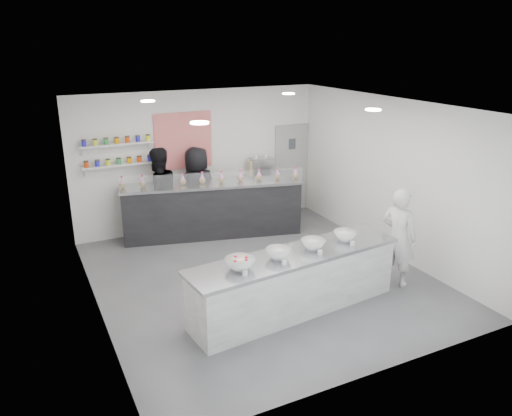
{
  "coord_description": "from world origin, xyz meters",
  "views": [
    {
      "loc": [
        -3.58,
        -7.09,
        4.01
      ],
      "look_at": [
        0.1,
        0.4,
        1.17
      ],
      "focal_mm": 35.0,
      "sensor_mm": 36.0,
      "label": 1
    }
  ],
  "objects_px": {
    "prep_counter": "(295,282)",
    "espresso_ledge": "(267,196)",
    "staff_right": "(198,190)",
    "espresso_machine": "(261,167)",
    "back_bar": "(213,210)",
    "staff_left": "(158,194)",
    "woman_prep": "(398,237)"
  },
  "relations": [
    {
      "from": "espresso_ledge",
      "to": "espresso_machine",
      "type": "distance_m",
      "value": 0.73
    },
    {
      "from": "staff_left",
      "to": "staff_right",
      "type": "height_order",
      "value": "staff_left"
    },
    {
      "from": "espresso_ledge",
      "to": "staff_right",
      "type": "relative_size",
      "value": 0.74
    },
    {
      "from": "back_bar",
      "to": "staff_left",
      "type": "bearing_deg",
      "value": 175.41
    },
    {
      "from": "back_bar",
      "to": "staff_left",
      "type": "height_order",
      "value": "staff_left"
    },
    {
      "from": "espresso_ledge",
      "to": "staff_right",
      "type": "height_order",
      "value": "staff_right"
    },
    {
      "from": "back_bar",
      "to": "woman_prep",
      "type": "bearing_deg",
      "value": -46.03
    },
    {
      "from": "prep_counter",
      "to": "woman_prep",
      "type": "xyz_separation_m",
      "value": [
        2.0,
        0.02,
        0.37
      ]
    },
    {
      "from": "espresso_ledge",
      "to": "staff_left",
      "type": "bearing_deg",
      "value": -176.06
    },
    {
      "from": "espresso_ledge",
      "to": "espresso_machine",
      "type": "height_order",
      "value": "espresso_machine"
    },
    {
      "from": "prep_counter",
      "to": "espresso_ledge",
      "type": "distance_m",
      "value": 4.29
    },
    {
      "from": "prep_counter",
      "to": "back_bar",
      "type": "height_order",
      "value": "back_bar"
    },
    {
      "from": "espresso_machine",
      "to": "staff_right",
      "type": "distance_m",
      "value": 1.65
    },
    {
      "from": "woman_prep",
      "to": "staff_right",
      "type": "bearing_deg",
      "value": 5.07
    },
    {
      "from": "prep_counter",
      "to": "staff_right",
      "type": "distance_m",
      "value": 3.84
    },
    {
      "from": "prep_counter",
      "to": "espresso_machine",
      "type": "distance_m",
      "value": 4.3
    },
    {
      "from": "prep_counter",
      "to": "back_bar",
      "type": "bearing_deg",
      "value": 83.86
    },
    {
      "from": "espresso_machine",
      "to": "staff_left",
      "type": "relative_size",
      "value": 0.27
    },
    {
      "from": "staff_left",
      "to": "back_bar",
      "type": "bearing_deg",
      "value": 146.49
    },
    {
      "from": "back_bar",
      "to": "woman_prep",
      "type": "height_order",
      "value": "woman_prep"
    },
    {
      "from": "espresso_ledge",
      "to": "woman_prep",
      "type": "xyz_separation_m",
      "value": [
        0.43,
        -3.97,
        0.33
      ]
    },
    {
      "from": "staff_left",
      "to": "staff_right",
      "type": "xyz_separation_m",
      "value": [
        0.85,
        0.0,
        -0.03
      ]
    },
    {
      "from": "back_bar",
      "to": "espresso_machine",
      "type": "xyz_separation_m",
      "value": [
        1.41,
        0.53,
        0.65
      ]
    },
    {
      "from": "back_bar",
      "to": "espresso_ledge",
      "type": "bearing_deg",
      "value": 32.72
    },
    {
      "from": "espresso_machine",
      "to": "staff_left",
      "type": "xyz_separation_m",
      "value": [
        -2.46,
        -0.18,
        -0.27
      ]
    },
    {
      "from": "woman_prep",
      "to": "prep_counter",
      "type": "bearing_deg",
      "value": 65.64
    },
    {
      "from": "espresso_ledge",
      "to": "staff_left",
      "type": "xyz_separation_m",
      "value": [
        -2.61,
        -0.18,
        0.45
      ]
    },
    {
      "from": "prep_counter",
      "to": "espresso_machine",
      "type": "bearing_deg",
      "value": 64.43
    },
    {
      "from": "staff_left",
      "to": "woman_prep",
      "type": "bearing_deg",
      "value": 113.74
    },
    {
      "from": "back_bar",
      "to": "woman_prep",
      "type": "xyz_separation_m",
      "value": [
        1.99,
        -3.43,
        0.27
      ]
    },
    {
      "from": "prep_counter",
      "to": "espresso_ledge",
      "type": "height_order",
      "value": "espresso_ledge"
    },
    {
      "from": "back_bar",
      "to": "staff_left",
      "type": "relative_size",
      "value": 1.93
    }
  ]
}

